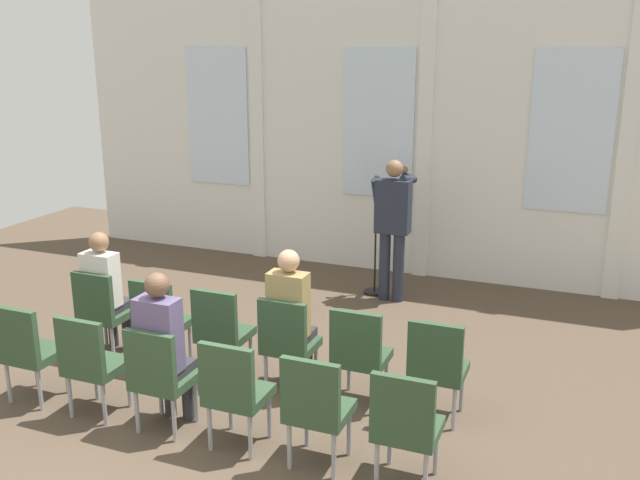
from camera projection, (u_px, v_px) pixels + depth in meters
ground_plane at (178, 460)px, 5.49m from camera, size 13.52×13.52×0.00m
rear_partition at (382, 119)px, 9.55m from camera, size 9.29×0.14×4.27m
speaker at (393, 220)px, 8.64m from camera, size 0.51×0.69×1.78m
mic_stand at (375, 268)px, 9.05m from camera, size 0.28×0.28×1.55m
chair_r0_c0 at (102, 308)px, 7.15m from camera, size 0.46×0.44×0.94m
audience_r0_c0 at (105, 287)px, 7.17m from camera, size 0.36×0.39×1.33m
chair_r0_c1 at (159, 318)px, 6.91m from camera, size 0.46×0.44×0.94m
chair_r0_c2 at (221, 328)px, 6.66m from camera, size 0.46×0.44×0.94m
chair_r0_c3 at (287, 339)px, 6.41m from camera, size 0.46×0.44×0.94m
audience_r0_c3 at (291, 313)px, 6.42m from camera, size 0.36×0.39×1.37m
chair_r0_c4 at (359, 351)px, 6.17m from camera, size 0.46×0.44×0.94m
chair_r0_c5 at (437, 364)px, 5.92m from camera, size 0.46×0.44×0.94m
chair_r1_c0 at (27, 347)px, 6.24m from camera, size 0.46×0.44×0.94m
chair_r1_c1 at (91, 360)px, 6.00m from camera, size 0.46×0.44×0.94m
chair_r1_c2 at (159, 373)px, 5.75m from camera, size 0.46×0.44×0.94m
audience_r1_c2 at (163, 344)px, 5.76m from camera, size 0.36×0.39×1.39m
chair_r1_c3 at (234, 388)px, 5.51m from camera, size 0.46×0.44×0.94m
chair_r1_c4 at (316, 404)px, 5.26m from camera, size 0.46×0.44×0.94m
chair_r1_c5 at (406, 422)px, 5.01m from camera, size 0.46×0.44×0.94m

